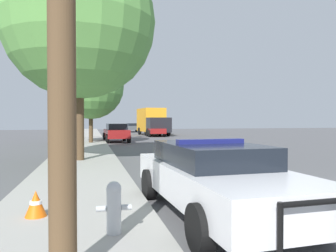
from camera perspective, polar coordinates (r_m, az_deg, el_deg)
name	(u,v)px	position (r m, az deg, el deg)	size (l,w,h in m)	color
ground_plane	(301,199)	(8.38, 22.18, -11.62)	(110.00, 110.00, 0.00)	#565659
sidewalk_left	(73,210)	(6.88, -16.18, -13.84)	(3.00, 110.00, 0.13)	#A3A099
police_car	(215,176)	(6.47, 8.11, -8.60)	(2.31, 5.30, 1.45)	white
fire_hydrant	(114,206)	(5.10, -9.41, -13.54)	(0.52, 0.23, 0.78)	#B7BCC1
traffic_light	(94,98)	(29.75, -12.81, 4.74)	(3.78, 0.35, 5.07)	#424247
car_background_distant	(132,127)	(48.35, -6.27, -0.20)	(1.89, 4.18, 1.28)	#474C51
car_background_oncoming	(155,130)	(35.94, -2.30, -0.64)	(1.98, 4.55, 1.34)	maroon
car_background_midblock	(116,132)	(26.99, -9.00, -1.09)	(2.06, 4.10, 1.50)	maroon
box_truck	(152,121)	(38.55, -2.77, 0.89)	(2.91, 7.49, 3.16)	black
tree_sidewalk_mid	(91,86)	(25.06, -13.31, 6.76)	(4.89, 4.89, 6.63)	#4C3823
tree_sidewalk_near	(80,23)	(14.81, -15.14, 16.93)	(6.34, 6.34, 8.92)	#4C3823
traffic_cone	(36,203)	(6.36, -22.03, -12.40)	(0.37, 0.37, 0.46)	orange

